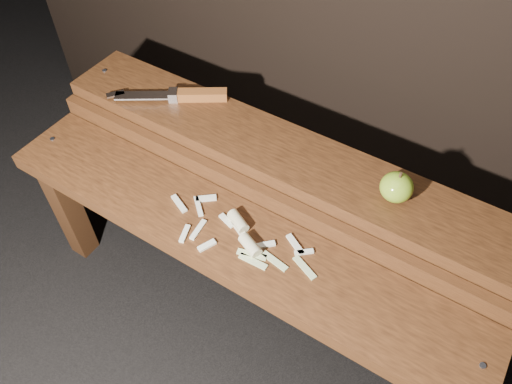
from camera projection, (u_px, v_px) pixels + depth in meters
The scene contains 6 objects.
ground at pixel (245, 306), 1.45m from camera, with size 60.00×60.00×0.00m, color black.
bench_front_tier at pixel (228, 253), 1.15m from camera, with size 1.20×0.20×0.42m.
bench_rear_tier at pixel (279, 174), 1.23m from camera, with size 1.20×0.21×0.50m.
apple at pixel (397, 187), 1.04m from camera, with size 0.07×0.07×0.08m.
knife at pixel (187, 95), 1.27m from camera, with size 0.27×0.19×0.03m.
apple_scraps at pixel (241, 234), 1.09m from camera, with size 0.39×0.15×0.03m.
Camera 1 is at (0.40, -0.57, 1.32)m, focal length 35.00 mm.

